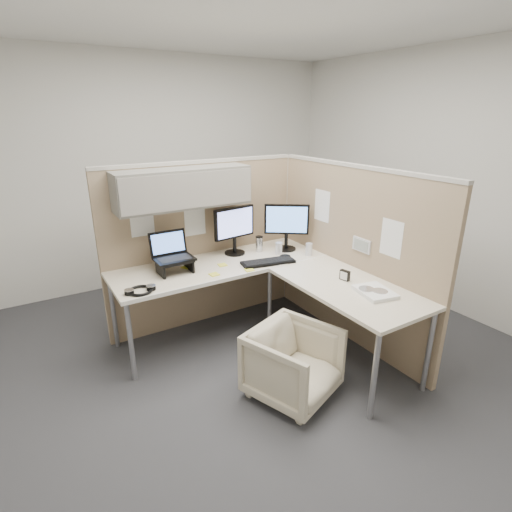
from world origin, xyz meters
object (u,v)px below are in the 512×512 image
monitor_left (234,227)px  keyboard (268,262)px  office_chair (293,360)px  desk (266,277)px

monitor_left → keyboard: (0.13, -0.40, -0.26)m
office_chair → keyboard: size_ratio=1.22×
desk → monitor_left: monitor_left is taller
office_chair → monitor_left: size_ratio=1.29×
monitor_left → keyboard: monitor_left is taller
office_chair → keyboard: keyboard is taller
desk → monitor_left: 0.66m
desk → office_chair: 0.81m
keyboard → desk: bearing=-117.1°
office_chair → monitor_left: 1.45m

